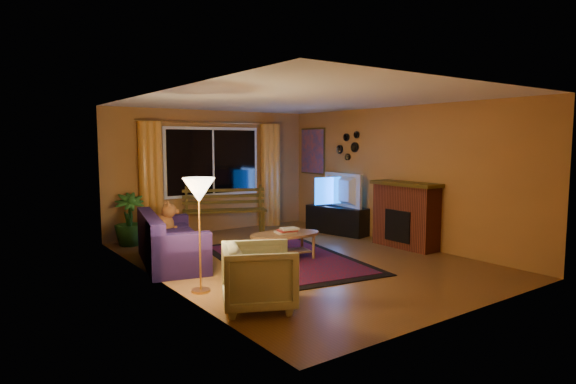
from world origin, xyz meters
TOP-DOWN VIEW (x-y plane):
  - floor at (0.00, 0.00)m, footprint 4.50×6.00m
  - ceiling at (0.00, 0.00)m, footprint 4.50×6.00m
  - wall_back at (0.00, 3.01)m, footprint 4.50×0.02m
  - wall_left at (-2.26, 0.00)m, footprint 0.02×6.00m
  - wall_right at (2.26, 0.00)m, footprint 0.02×6.00m
  - window at (0.00, 2.94)m, footprint 2.00×0.02m
  - curtain_rod at (0.00, 2.90)m, footprint 3.20×0.03m
  - curtain_left at (-1.35, 2.88)m, footprint 0.36×0.36m
  - curtain_right at (1.35, 2.88)m, footprint 0.36×0.36m
  - bench at (-0.02, 2.43)m, footprint 1.70×1.10m
  - potted_plant at (-1.86, 2.60)m, footprint 0.61×0.61m
  - sofa at (-1.75, 0.92)m, footprint 1.23×2.04m
  - dog at (-1.70, 1.35)m, footprint 0.39×0.47m
  - armchair at (-1.72, -1.55)m, footprint 1.00×1.02m
  - floor_lamp at (-2.00, -0.62)m, footprint 0.25×0.25m
  - rug at (-0.17, 0.10)m, footprint 2.40×3.33m
  - coffee_table at (-0.18, 0.12)m, footprint 1.36×1.36m
  - tv_console at (1.94, 1.27)m, footprint 0.72×1.39m
  - television at (1.94, 1.27)m, footprint 0.25×1.18m
  - fireplace at (2.05, -0.40)m, footprint 0.40×1.20m
  - mirror_cluster at (2.21, 1.30)m, footprint 0.06×0.60m
  - painting at (2.22, 2.45)m, footprint 0.04×0.76m

SIDE VIEW (x-z plane):
  - floor at x=0.00m, z-range -0.02..0.00m
  - rug at x=-0.17m, z-range 0.00..0.02m
  - coffee_table at x=-0.18m, z-range 0.00..0.42m
  - bench at x=-0.02m, z-range 0.00..0.49m
  - tv_console at x=1.94m, z-range 0.00..0.55m
  - sofa at x=-1.75m, z-range 0.00..0.77m
  - armchair at x=-1.72m, z-range 0.00..0.80m
  - potted_plant at x=-1.86m, z-range 0.00..0.94m
  - fireplace at x=2.05m, z-range 0.00..1.10m
  - dog at x=-1.70m, z-range 0.38..0.82m
  - floor_lamp at x=-2.00m, z-range 0.00..1.42m
  - television at x=1.94m, z-range 0.55..1.23m
  - curtain_left at x=-1.35m, z-range 0.00..2.24m
  - curtain_right at x=1.35m, z-range 0.00..2.24m
  - wall_back at x=0.00m, z-range 0.00..2.50m
  - wall_left at x=-2.26m, z-range 0.00..2.50m
  - wall_right at x=2.26m, z-range 0.00..2.50m
  - window at x=0.00m, z-range 0.80..2.10m
  - painting at x=2.22m, z-range 1.17..2.13m
  - mirror_cluster at x=2.21m, z-range 1.52..2.08m
  - curtain_rod at x=0.00m, z-range 2.23..2.27m
  - ceiling at x=0.00m, z-range 2.50..2.52m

